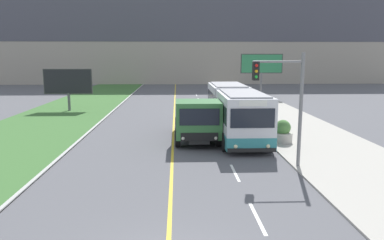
{
  "coord_description": "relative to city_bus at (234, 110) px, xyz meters",
  "views": [
    {
      "loc": [
        0.26,
        -7.75,
        5.04
      ],
      "look_at": [
        1.1,
        13.22,
        1.4
      ],
      "focal_mm": 35.0,
      "sensor_mm": 36.0,
      "label": 1
    }
  ],
  "objects": [
    {
      "name": "traffic_light_mast",
      "position": [
        1.08,
        -7.6,
        1.8
      ],
      "size": [
        2.28,
        0.32,
        5.16
      ],
      "color": "slate",
      "rests_on": "ground_plane"
    },
    {
      "name": "lane_marking_centre",
      "position": [
        -3.58,
        -13.69,
        -1.52
      ],
      "size": [
        2.88,
        140.0,
        0.01
      ],
      "color": "gold",
      "rests_on": "ground_plane"
    },
    {
      "name": "planter_round_near",
      "position": [
        2.36,
        -2.97,
        -0.86
      ],
      "size": [
        1.11,
        1.11,
        1.31
      ],
      "color": "#B7B2A8",
      "rests_on": "sidewalk_right"
    },
    {
      "name": "apartment_block_background",
      "position": [
        -3.96,
        45.98,
        8.99
      ],
      "size": [
        80.0,
        8.04,
        21.01
      ],
      "color": "#A89E8E",
      "rests_on": "ground_plane"
    },
    {
      "name": "billboard_small",
      "position": [
        -13.6,
        10.65,
        1.1
      ],
      "size": [
        4.34,
        0.24,
        3.83
      ],
      "color": "#59595B",
      "rests_on": "ground_plane"
    },
    {
      "name": "planter_round_third",
      "position": [
        2.61,
        7.83,
        -0.84
      ],
      "size": [
        1.2,
        1.2,
        1.38
      ],
      "color": "#B7B2A8",
      "rests_on": "sidewalk_right"
    },
    {
      "name": "billboard_large",
      "position": [
        6.01,
        19.1,
        2.4
      ],
      "size": [
        4.81,
        0.24,
        5.2
      ],
      "color": "#59595B",
      "rests_on": "ground_plane"
    },
    {
      "name": "city_bus",
      "position": [
        0.0,
        0.0,
        0.0
      ],
      "size": [
        2.65,
        11.87,
        2.99
      ],
      "color": "silver",
      "rests_on": "ground_plane"
    },
    {
      "name": "dump_truck",
      "position": [
        -2.53,
        -2.45,
        -0.24
      ],
      "size": [
        2.59,
        6.53,
        2.54
      ],
      "color": "black",
      "rests_on": "ground_plane"
    },
    {
      "name": "planter_round_second",
      "position": [
        2.53,
        2.43,
        -0.87
      ],
      "size": [
        1.13,
        1.13,
        1.31
      ],
      "color": "#B7B2A8",
      "rests_on": "sidewalk_right"
    }
  ]
}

